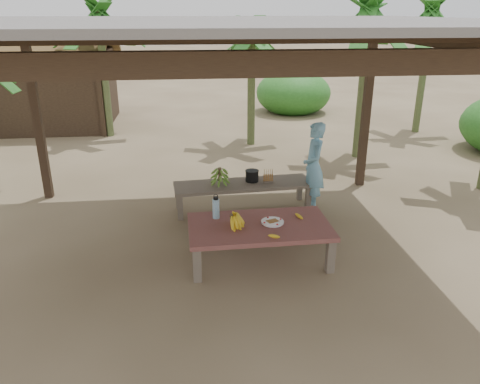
{
  "coord_description": "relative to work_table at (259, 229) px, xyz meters",
  "views": [
    {
      "loc": [
        -0.34,
        -5.61,
        3.05
      ],
      "look_at": [
        0.31,
        0.11,
        0.8
      ],
      "focal_mm": 35.0,
      "sensor_mm": 36.0,
      "label": 1
    }
  ],
  "objects": [
    {
      "name": "ground",
      "position": [
        -0.51,
        0.29,
        -0.43
      ],
      "size": [
        80.0,
        80.0,
        0.0
      ],
      "primitive_type": "plane",
      "color": "brown",
      "rests_on": "ground"
    },
    {
      "name": "cooking_pot",
      "position": [
        0.14,
        1.75,
        0.1
      ],
      "size": [
        0.21,
        0.21,
        0.18
      ],
      "primitive_type": "cylinder",
      "color": "black",
      "rests_on": "bench"
    },
    {
      "name": "banana_plant_nw",
      "position": [
        -2.86,
        6.82,
        2.3
      ],
      "size": [
        1.8,
        1.8,
        3.22
      ],
      "color": "#596638",
      "rests_on": "ground"
    },
    {
      "name": "banana_plant_far",
      "position": [
        5.19,
        6.34,
        2.3
      ],
      "size": [
        1.8,
        1.8,
        3.22
      ],
      "color": "#596638",
      "rests_on": "ground"
    },
    {
      "name": "green_banana_stalk",
      "position": [
        -0.38,
        1.64,
        0.17
      ],
      "size": [
        0.28,
        0.28,
        0.3
      ],
      "primitive_type": null,
      "rotation": [
        0.0,
        0.0,
        0.07
      ],
      "color": "#598C2D",
      "rests_on": "bench"
    },
    {
      "name": "loose_banana_side",
      "position": [
        0.55,
        0.15,
        0.09
      ],
      "size": [
        0.11,
        0.16,
        0.04
      ],
      "primitive_type": "ellipsoid",
      "rotation": [
        0.0,
        0.0,
        0.49
      ],
      "color": "yellow",
      "rests_on": "work_table"
    },
    {
      "name": "bench",
      "position": [
        -0.01,
        1.67,
        -0.04
      ],
      "size": [
        2.24,
        0.76,
        0.45
      ],
      "rotation": [
        0.0,
        0.0,
        0.07
      ],
      "color": "brown",
      "rests_on": "ground"
    },
    {
      "name": "skewer_rack",
      "position": [
        0.39,
        1.65,
        0.14
      ],
      "size": [
        0.19,
        0.09,
        0.24
      ],
      "primitive_type": null,
      "rotation": [
        0.0,
        0.0,
        0.07
      ],
      "color": "#A57F47",
      "rests_on": "bench"
    },
    {
      "name": "ripe_banana_bunch",
      "position": [
        -0.36,
        -0.02,
        0.16
      ],
      "size": [
        0.35,
        0.32,
        0.19
      ],
      "primitive_type": null,
      "rotation": [
        0.0,
        0.0,
        -0.17
      ],
      "color": "yellow",
      "rests_on": "work_table"
    },
    {
      "name": "plate",
      "position": [
        0.17,
        0.02,
        0.08
      ],
      "size": [
        0.29,
        0.29,
        0.04
      ],
      "color": "white",
      "rests_on": "work_table"
    },
    {
      "name": "banana_plant_n",
      "position": [
        0.65,
        5.61,
        1.88
      ],
      "size": [
        1.8,
        1.8,
        2.79
      ],
      "color": "#596638",
      "rests_on": "ground"
    },
    {
      "name": "pavilion",
      "position": [
        -0.52,
        0.27,
        2.34
      ],
      "size": [
        6.6,
        5.6,
        2.95
      ],
      "color": "black",
      "rests_on": "ground"
    },
    {
      "name": "water_flask",
      "position": [
        -0.53,
        0.27,
        0.21
      ],
      "size": [
        0.09,
        0.09,
        0.34
      ],
      "color": "#3E94C1",
      "rests_on": "work_table"
    },
    {
      "name": "hut",
      "position": [
        -5.01,
        8.29,
        0.67
      ],
      "size": [
        4.4,
        3.43,
        2.85
      ],
      "color": "black",
      "rests_on": "ground"
    },
    {
      "name": "woman",
      "position": [
        1.11,
        1.58,
        0.28
      ],
      "size": [
        0.38,
        0.55,
        1.43
      ],
      "primitive_type": "imported",
      "rotation": [
        0.0,
        0.0,
        -1.64
      ],
      "color": "#69A7C8",
      "rests_on": "ground"
    },
    {
      "name": "banana_plant_ne",
      "position": [
        2.84,
        4.33,
        2.35
      ],
      "size": [
        1.8,
        1.8,
        3.27
      ],
      "color": "#596638",
      "rests_on": "ground"
    },
    {
      "name": "loose_banana_front",
      "position": [
        0.12,
        -0.38,
        0.09
      ],
      "size": [
        0.15,
        0.07,
        0.04
      ],
      "primitive_type": "ellipsoid",
      "rotation": [
        0.0,
        0.0,
        1.39
      ],
      "color": "yellow",
      "rests_on": "work_table"
    },
    {
      "name": "work_table",
      "position": [
        0.0,
        0.0,
        0.0
      ],
      "size": [
        1.82,
        1.04,
        0.5
      ],
      "rotation": [
        0.0,
        0.0,
        0.02
      ],
      "color": "brown",
      "rests_on": "ground"
    }
  ]
}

